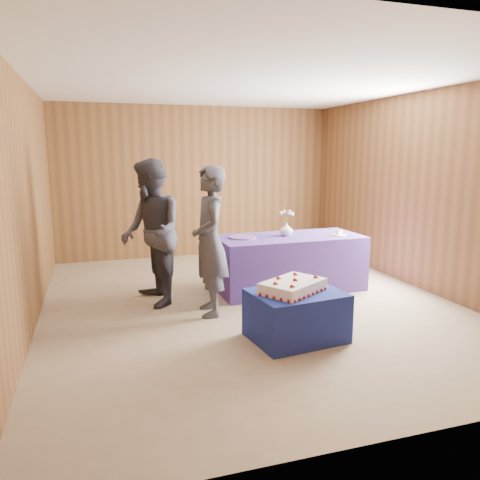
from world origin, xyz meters
name	(u,v)px	position (x,y,z in m)	size (l,w,h in m)	color
ground	(249,303)	(0.00, 0.00, 0.00)	(6.00, 6.00, 0.00)	gray
room_shell	(250,159)	(0.00, 0.00, 1.80)	(5.04, 6.04, 2.72)	brown
cake_table	(296,315)	(0.09, -1.22, 0.25)	(0.90, 0.70, 0.50)	#1A1D92
serving_table	(289,263)	(0.73, 0.45, 0.38)	(2.00, 0.90, 0.75)	#533491
sheet_cake	(293,286)	(0.05, -1.21, 0.56)	(0.79, 0.73, 0.15)	white
vase	(286,229)	(0.70, 0.48, 0.84)	(0.18, 0.18, 0.18)	silver
flower_spray	(287,213)	(0.70, 0.48, 1.07)	(0.22, 0.22, 0.16)	#325D25
platter	(243,237)	(0.07, 0.50, 0.76)	(0.37, 0.37, 0.02)	#7551A2
plate	(339,235)	(1.41, 0.30, 0.76)	(0.21, 0.21, 0.01)	white
cake_slice	(339,232)	(1.41, 0.30, 0.80)	(0.09, 0.08, 0.09)	white
knife	(346,236)	(1.47, 0.20, 0.75)	(0.26, 0.02, 0.00)	silver
guest_left	(210,241)	(-0.56, -0.22, 0.87)	(0.64, 0.42, 1.74)	#3B3C46
guest_right	(151,233)	(-1.16, 0.35, 0.91)	(0.88, 0.69, 1.82)	#32323C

